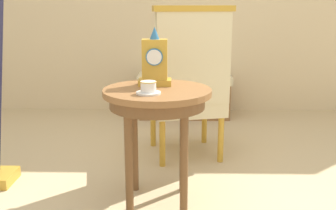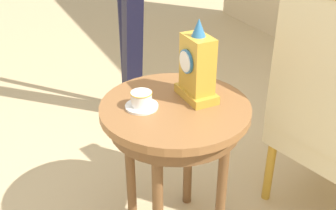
{
  "view_description": "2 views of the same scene",
  "coord_description": "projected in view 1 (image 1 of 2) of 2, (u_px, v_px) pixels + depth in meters",
  "views": [
    {
      "loc": [
        0.02,
        -2.12,
        1.15
      ],
      "look_at": [
        -0.03,
        0.01,
        0.61
      ],
      "focal_mm": 42.66,
      "sensor_mm": 36.0,
      "label": 1
    },
    {
      "loc": [
        1.2,
        -0.61,
        1.5
      ],
      "look_at": [
        -0.18,
        0.07,
        0.64
      ],
      "focal_mm": 44.35,
      "sensor_mm": 36.0,
      "label": 2
    }
  ],
  "objects": [
    {
      "name": "ground_plane",
      "position": [
        172.0,
        205.0,
        2.34
      ],
      "size": [
        10.0,
        10.0,
        0.0
      ],
      "primitive_type": "plane",
      "color": "tan"
    },
    {
      "name": "mantel_clock",
      "position": [
        155.0,
        62.0,
        2.3
      ],
      "size": [
        0.19,
        0.11,
        0.34
      ],
      "color": "gold",
      "rests_on": "side_table"
    },
    {
      "name": "side_table",
      "position": [
        157.0,
        105.0,
        2.25
      ],
      "size": [
        0.61,
        0.61,
        0.69
      ],
      "color": "brown",
      "rests_on": "ground"
    },
    {
      "name": "window_bench",
      "position": [
        184.0,
        95.0,
        4.17
      ],
      "size": [
        0.96,
        0.4,
        0.44
      ],
      "color": "beige",
      "rests_on": "ground"
    },
    {
      "name": "teacup_left",
      "position": [
        148.0,
        88.0,
        2.1
      ],
      "size": [
        0.13,
        0.13,
        0.07
      ],
      "color": "white",
      "rests_on": "side_table"
    },
    {
      "name": "armchair",
      "position": [
        189.0,
        82.0,
        2.92
      ],
      "size": [
        0.64,
        0.63,
        1.14
      ],
      "color": "beige",
      "rests_on": "ground"
    }
  ]
}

